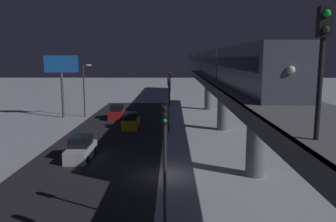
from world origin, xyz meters
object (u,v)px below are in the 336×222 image
object	(u,v)px
sedan_yellow	(131,122)
sedan_red	(117,113)
sedan_white	(81,149)
traffic_light_near	(165,149)
traffic_light_distant	(170,76)
rail_signal	(322,50)
traffic_light_far	(170,82)
subway_train	(211,62)
traffic_light_mid	(169,97)
commercial_billboard	(61,70)

from	to	relation	value
sedan_yellow	sedan_red	xyz separation A→B (m)	(2.80, -6.61, 0.00)
sedan_white	traffic_light_near	xyz separation A→B (m)	(-7.50, 12.26, 3.41)
traffic_light_distant	rail_signal	bearing A→B (deg)	93.76
traffic_light_far	sedan_red	bearing A→B (deg)	60.54
sedan_white	traffic_light_far	bearing A→B (deg)	-102.95
subway_train	traffic_light_distant	xyz separation A→B (m)	(6.50, -28.82, -3.73)
sedan_white	traffic_light_mid	distance (m)	13.09
sedan_yellow	traffic_light_distant	world-z (taller)	traffic_light_distant
rail_signal	subway_train	bearing A→B (deg)	-92.17
rail_signal	traffic_light_mid	world-z (taller)	rail_signal
sedan_red	traffic_light_far	size ratio (longest dim) A/B	0.66
subway_train	sedan_white	distance (m)	30.57
subway_train	commercial_billboard	world-z (taller)	subway_train
sedan_white	traffic_light_mid	size ratio (longest dim) A/B	0.73
sedan_white	sedan_yellow	world-z (taller)	same
sedan_red	traffic_light_far	distance (m)	15.62
rail_signal	commercial_billboard	size ratio (longest dim) A/B	0.45
sedan_white	traffic_light_mid	bearing A→B (deg)	-126.39
sedan_white	rail_signal	bearing A→B (deg)	124.08
traffic_light_mid	sedan_white	bearing A→B (deg)	53.61
rail_signal	commercial_billboard	world-z (taller)	rail_signal
traffic_light_distant	commercial_billboard	world-z (taller)	commercial_billboard
sedan_white	sedan_yellow	xyz separation A→B (m)	(-2.80, -12.73, 0.01)
rail_signal	sedan_red	size ratio (longest dim) A/B	0.94
subway_train	sedan_yellow	size ratio (longest dim) A/B	17.31
sedan_red	commercial_billboard	distance (m)	9.93
sedan_yellow	traffic_light_near	world-z (taller)	traffic_light_near
subway_train	traffic_light_far	xyz separation A→B (m)	(6.50, -6.38, -3.73)
subway_train	sedan_yellow	xyz separation A→B (m)	(11.20, 13.50, -7.13)
traffic_light_near	traffic_light_distant	bearing A→B (deg)	-90.00
subway_train	rail_signal	size ratio (longest dim) A/B	18.52
sedan_red	traffic_light_near	xyz separation A→B (m)	(-7.50, 31.59, 3.40)
subway_train	traffic_light_far	world-z (taller)	subway_train
rail_signal	sedan_red	distance (m)	40.32
rail_signal	traffic_light_near	distance (m)	8.97
sedan_red	sedan_white	bearing A→B (deg)	90.00
sedan_white	traffic_light_distant	size ratio (longest dim) A/B	0.73
sedan_white	sedan_yellow	size ratio (longest dim) A/B	1.09
sedan_red	traffic_light_far	world-z (taller)	traffic_light_far
sedan_yellow	traffic_light_far	distance (m)	20.71
subway_train	traffic_light_mid	world-z (taller)	subway_train
sedan_red	traffic_light_far	bearing A→B (deg)	-119.46
subway_train	sedan_white	world-z (taller)	subway_train
traffic_light_mid	traffic_light_near	bearing A→B (deg)	90.00
sedan_red	commercial_billboard	xyz separation A→B (m)	(7.85, -0.81, 6.03)
traffic_light_near	traffic_light_far	distance (m)	44.87
sedan_red	traffic_light_distant	world-z (taller)	traffic_light_distant
sedan_white	traffic_light_distant	xyz separation A→B (m)	(-7.50, -55.04, 3.41)
traffic_light_mid	commercial_billboard	size ratio (longest dim) A/B	0.72
sedan_red	rail_signal	bearing A→B (deg)	108.16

